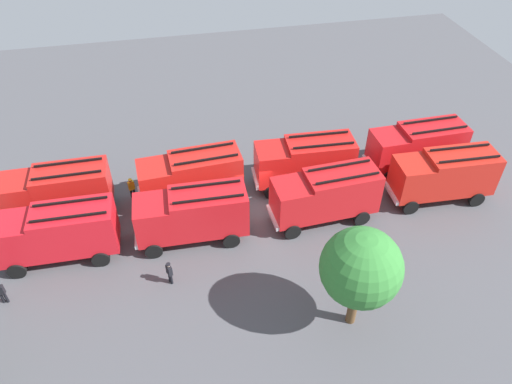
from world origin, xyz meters
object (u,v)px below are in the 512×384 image
Objects in this scene: fire_truck_3 at (57,190)px; firefighter_4 at (132,187)px; fire_truck_2 at (191,176)px; firefighter_1 at (169,272)px; tree_0 at (361,268)px; fire_truck_0 at (417,146)px; fire_truck_6 at (192,214)px; fire_truck_7 at (58,232)px; traffic_cone_1 at (151,173)px; fire_truck_1 at (305,160)px; fire_truck_5 at (326,194)px; fire_truck_4 at (444,174)px; firefighter_0 at (1,292)px; traffic_cone_0 at (370,188)px.

fire_truck_3 is 4.91m from firefighter_4.
fire_truck_2 is 7.70m from firefighter_1.
tree_0 reaches higher than firefighter_4.
fire_truck_0 is at bearing 177.27° from firefighter_1.
fire_truck_7 is at bearing 0.71° from fire_truck_6.
firefighter_1 reaches higher than traffic_cone_1.
fire_truck_1 and fire_truck_7 have the same top height.
fire_truck_1 is at bearing -0.96° from fire_truck_0.
fire_truck_5 is at bearing 47.07° from firefighter_4.
fire_truck_2 is at bearing -9.12° from fire_truck_4.
fire_truck_7 is 6.60m from firefighter_4.
fire_truck_6 is (8.55, 3.92, 0.00)m from fire_truck_1.
fire_truck_1 is 17.11m from fire_truck_3.
fire_truck_1 is at bearing -89.23° from fire_truck_5.
fire_truck_6 reaches higher than firefighter_1.
firefighter_1 is at bearing 69.80° from fire_truck_2.
fire_truck_3 is at bearing 26.34° from traffic_cone_1.
fire_truck_1 is 9.41m from fire_truck_6.
fire_truck_4 is at bearing 161.28° from fire_truck_1.
firefighter_0 is 24.74m from traffic_cone_0.
firefighter_1 is 8.64m from firefighter_4.
fire_truck_5 is 9.78× the size of traffic_cone_0.
traffic_cone_1 is at bearing 142.55° from firefighter_0.
firefighter_0 is 0.25× the size of tree_0.
traffic_cone_1 is (-5.65, -7.05, -1.83)m from fire_truck_7.
fire_truck_3 is 0.98× the size of fire_truck_5.
fire_truck_2 is at bearing -8.80° from traffic_cone_0.
firefighter_1 is at bearing 19.75° from traffic_cone_0.
fire_truck_4 is 21.94m from firefighter_4.
tree_0 is (-15.86, 8.31, 2.25)m from fire_truck_7.
traffic_cone_1 is at bearing -56.38° from tree_0.
fire_truck_1 is (8.73, 0.02, 0.00)m from fire_truck_0.
fire_truck_0 and fire_truck_6 have the same top height.
tree_0 reaches higher than firefighter_0.
traffic_cone_1 is (2.49, -7.16, -1.83)m from fire_truck_6.
firefighter_1 is at bearing 38.09° from fire_truck_1.
fire_truck_0 reaches higher than traffic_cone_1.
firefighter_0 reaches higher than firefighter_4.
firefighter_0 is at bearing 4.92° from fire_truck_5.
fire_truck_5 is at bearing -97.65° from tree_0.
fire_truck_1 is 12.77m from firefighter_1.
fire_truck_1 is 1.01× the size of fire_truck_6.
fire_truck_0 and fire_truck_2 have the same top height.
fire_truck_6 is (8.83, 0.04, 0.00)m from fire_truck_5.
fire_truck_7 is 9.66× the size of traffic_cone_0.
fire_truck_6 is 4.42× the size of firefighter_1.
traffic_cone_0 is at bearing -16.43° from fire_truck_4.
fire_truck_1 is at bearing -24.36° from traffic_cone_0.
fire_truck_3 reaches higher than traffic_cone_1.
fire_truck_4 is 13.22m from tree_0.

